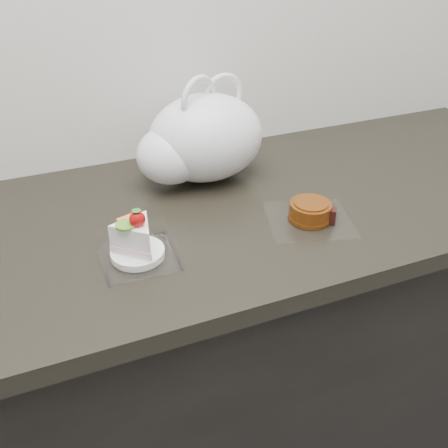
# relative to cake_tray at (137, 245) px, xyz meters

# --- Properties ---
(counter) EXTENTS (2.04, 0.64, 0.90)m
(counter) POSITION_rel_cake_tray_xyz_m (0.10, 0.11, -0.48)
(counter) COLOR black
(counter) RESTS_ON ground
(cake_tray) EXTENTS (0.14, 0.14, 0.11)m
(cake_tray) POSITION_rel_cake_tray_xyz_m (0.00, 0.00, 0.00)
(cake_tray) COLOR white
(cake_tray) RESTS_ON counter
(mooncake_wrap) EXTENTS (0.21, 0.20, 0.04)m
(mooncake_wrap) POSITION_rel_cake_tray_xyz_m (0.37, -0.00, -0.01)
(mooncake_wrap) COLOR white
(mooncake_wrap) RESTS_ON counter
(plastic_bag) EXTENTS (0.35, 0.29, 0.25)m
(plastic_bag) POSITION_rel_cake_tray_xyz_m (0.21, 0.25, 0.07)
(plastic_bag) COLOR white
(plastic_bag) RESTS_ON counter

